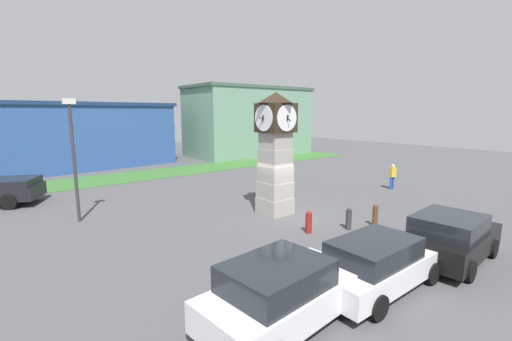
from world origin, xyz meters
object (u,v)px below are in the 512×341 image
object	(u,v)px
street_lamp_near_road	(73,151)
bollard_mid_row	(349,218)
car_navy_sedan	(283,292)
car_by_building	(450,237)
pedestrian_near_bench	(392,175)
clock_tower	(275,151)
bollard_far_row	(309,222)
car_near_tower	(378,263)
bollard_near_tower	(375,215)

from	to	relation	value
street_lamp_near_road	bollard_mid_row	bearing A→B (deg)	-44.26
car_navy_sedan	car_by_building	world-z (taller)	car_navy_sedan
pedestrian_near_bench	street_lamp_near_road	size ratio (longest dim) A/B	0.29
clock_tower	bollard_far_row	world-z (taller)	clock_tower
bollard_mid_row	street_lamp_near_road	distance (m)	12.21
clock_tower	bollard_mid_row	world-z (taller)	clock_tower
bollard_far_row	pedestrian_near_bench	xyz separation A→B (m)	(10.10, 2.06, 0.44)
clock_tower	car_navy_sedan	world-z (taller)	clock_tower
car_navy_sedan	car_near_tower	world-z (taller)	car_navy_sedan
bollard_far_row	car_by_building	size ratio (longest dim) A/B	0.22
bollard_far_row	bollard_near_tower	bearing A→B (deg)	-23.73
clock_tower	street_lamp_near_road	world-z (taller)	clock_tower
street_lamp_near_road	bollard_far_row	bearing A→B (deg)	-47.40
car_navy_sedan	pedestrian_near_bench	world-z (taller)	same
bollard_far_row	car_navy_sedan	distance (m)	6.31
bollard_far_row	car_by_building	xyz separation A→B (m)	(1.67, -4.71, 0.34)
car_navy_sedan	car_near_tower	bearing A→B (deg)	-8.77
bollard_near_tower	car_navy_sedan	bearing A→B (deg)	-162.31
bollard_near_tower	pedestrian_near_bench	world-z (taller)	pedestrian_near_bench
clock_tower	car_near_tower	world-z (taller)	clock_tower
car_by_building	street_lamp_near_road	world-z (taller)	street_lamp_near_road
car_navy_sedan	street_lamp_near_road	distance (m)	11.69
street_lamp_near_road	pedestrian_near_bench	bearing A→B (deg)	-17.81
car_near_tower	bollard_mid_row	bearing A→B (deg)	44.90
bollard_far_row	car_by_building	bearing A→B (deg)	-70.45
bollard_far_row	pedestrian_near_bench	world-z (taller)	pedestrian_near_bench
clock_tower	bollard_mid_row	distance (m)	4.56
car_navy_sedan	bollard_near_tower	bearing A→B (deg)	17.69
bollard_near_tower	street_lamp_near_road	distance (m)	13.40
clock_tower	car_near_tower	xyz separation A→B (m)	(-2.65, -7.15, -2.28)
car_by_building	pedestrian_near_bench	bearing A→B (deg)	38.78
bollard_mid_row	car_by_building	bearing A→B (deg)	-89.02
bollard_near_tower	car_by_building	size ratio (longest dim) A/B	0.24
bollard_mid_row	car_near_tower	bearing A→B (deg)	-135.10
bollard_near_tower	car_near_tower	size ratio (longest dim) A/B	0.22
bollard_near_tower	car_near_tower	bearing A→B (deg)	-147.52
car_near_tower	street_lamp_near_road	bearing A→B (deg)	113.16
car_navy_sedan	car_by_building	size ratio (longest dim) A/B	1.05
bollard_near_tower	car_navy_sedan	distance (m)	8.29
car_near_tower	car_by_building	distance (m)	3.58
bollard_near_tower	car_by_building	world-z (taller)	car_by_building
bollard_mid_row	car_near_tower	size ratio (longest dim) A/B	0.21
bollard_far_row	car_navy_sedan	bearing A→B (deg)	-143.28
car_navy_sedan	car_by_building	distance (m)	6.79
clock_tower	bollard_near_tower	xyz separation A→B (m)	(2.07, -4.14, -2.54)
bollard_far_row	street_lamp_near_road	bearing A→B (deg)	132.60
clock_tower	street_lamp_near_road	distance (m)	8.98
bollard_near_tower	car_by_building	bearing A→B (deg)	-108.70
bollard_near_tower	bollard_far_row	xyz separation A→B (m)	(-2.84, 1.25, -0.03)
car_by_building	pedestrian_near_bench	world-z (taller)	pedestrian_near_bench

